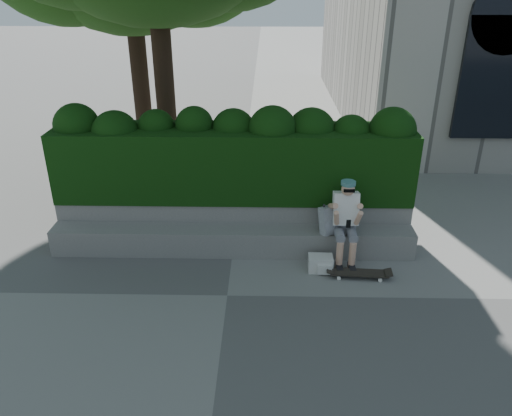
{
  "coord_description": "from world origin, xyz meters",
  "views": [
    {
      "loc": [
        0.55,
        -6.03,
        4.28
      ],
      "look_at": [
        0.4,
        1.0,
        0.95
      ],
      "focal_mm": 35.0,
      "sensor_mm": 36.0,
      "label": 1
    }
  ],
  "objects_px": {
    "skateboard": "(359,273)",
    "backpack_plaid": "(330,220)",
    "backpack_ground": "(320,263)",
    "person": "(346,218)"
  },
  "relations": [
    {
      "from": "skateboard",
      "to": "backpack_plaid",
      "type": "bearing_deg",
      "value": 128.04
    },
    {
      "from": "skateboard",
      "to": "backpack_plaid",
      "type": "distance_m",
      "value": 0.96
    },
    {
      "from": "skateboard",
      "to": "backpack_plaid",
      "type": "relative_size",
      "value": 1.99
    },
    {
      "from": "skateboard",
      "to": "backpack_ground",
      "type": "xyz_separation_m",
      "value": [
        -0.58,
        0.2,
        0.05
      ]
    },
    {
      "from": "backpack_plaid",
      "to": "backpack_ground",
      "type": "xyz_separation_m",
      "value": [
        -0.16,
        -0.43,
        -0.55
      ]
    },
    {
      "from": "backpack_plaid",
      "to": "backpack_ground",
      "type": "relative_size",
      "value": 1.2
    },
    {
      "from": "person",
      "to": "backpack_ground",
      "type": "distance_m",
      "value": 0.82
    },
    {
      "from": "backpack_plaid",
      "to": "backpack_ground",
      "type": "bearing_deg",
      "value": -140.88
    },
    {
      "from": "person",
      "to": "backpack_plaid",
      "type": "height_order",
      "value": "person"
    },
    {
      "from": "person",
      "to": "backpack_plaid",
      "type": "xyz_separation_m",
      "value": [
        -0.24,
        0.08,
        -0.08
      ]
    }
  ]
}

